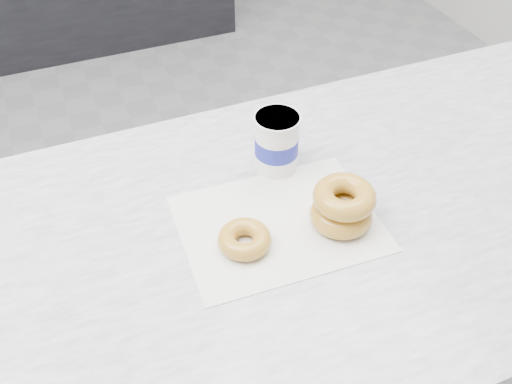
% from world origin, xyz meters
% --- Properties ---
extents(ground, '(5.00, 5.00, 0.00)m').
position_xyz_m(ground, '(0.00, 0.00, 0.00)').
color(ground, gray).
rests_on(ground, ground).
extents(wax_paper, '(0.35, 0.27, 0.00)m').
position_xyz_m(wax_paper, '(0.42, -0.59, 0.90)').
color(wax_paper, silver).
rests_on(wax_paper, counter).
extents(donut_single, '(0.09, 0.09, 0.03)m').
position_xyz_m(donut_single, '(0.34, -0.62, 0.92)').
color(donut_single, gold).
rests_on(donut_single, wax_paper).
extents(donut_stack, '(0.15, 0.15, 0.08)m').
position_xyz_m(donut_stack, '(0.52, -0.63, 0.94)').
color(donut_stack, gold).
rests_on(donut_stack, wax_paper).
extents(coffee_cup, '(0.09, 0.09, 0.12)m').
position_xyz_m(coffee_cup, '(0.47, -0.45, 0.96)').
color(coffee_cup, white).
rests_on(coffee_cup, counter).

